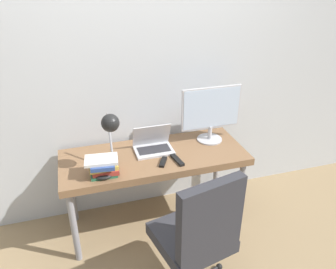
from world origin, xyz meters
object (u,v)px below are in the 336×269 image
Objects in this scene: laptop at (153,145)px; book_stack at (103,166)px; office_chair at (198,233)px; monitor at (211,112)px; desk_lamp at (110,127)px; game_controller at (104,175)px.

book_stack is (-0.44, -0.24, 0.03)m from laptop.
office_chair is at bearing -50.90° from book_stack.
office_chair is 4.04× the size of book_stack.
monitor reaches higher than desk_lamp.
office_chair is at bearing -48.68° from game_controller.
book_stack is at bearing -148.94° from desk_lamp.
monitor is (0.52, 0.04, 0.22)m from laptop.
game_controller is (-0.51, 0.58, 0.16)m from office_chair.
laptop is at bearing 28.91° from desk_lamp.
laptop is 0.53m from game_controller.
book_stack is at bearing 80.47° from game_controller.
book_stack reaches higher than game_controller.
game_controller is (-0.44, -0.28, -0.03)m from laptop.
desk_lamp is 1.83× the size of book_stack.
monitor is 1.14× the size of desk_lamp.
desk_lamp is 0.30m from book_stack.
desk_lamp is at bearing -165.10° from monitor.
book_stack is at bearing 129.10° from office_chair.
game_controller is at bearing -99.53° from book_stack.
laptop is 2.23× the size of game_controller.
laptop is at bearing 32.70° from game_controller.
monitor is at bearing 16.39° from book_stack.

